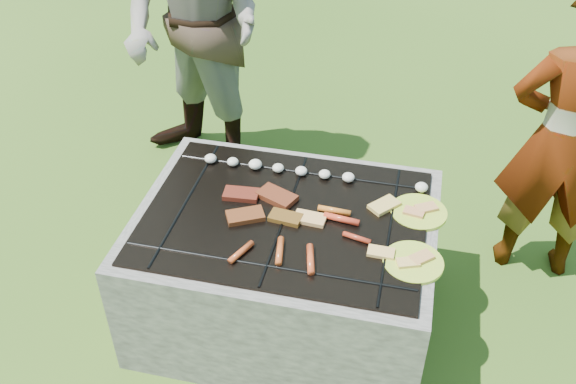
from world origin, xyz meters
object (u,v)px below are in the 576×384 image
at_px(fire_pit, 286,269).
at_px(bystander, 194,26).
at_px(plate_near, 413,262).
at_px(plate_far, 419,212).
at_px(cook, 564,141).

bearing_deg(fire_pit, bystander, 125.57).
bearing_deg(bystander, plate_near, -15.83).
bearing_deg(plate_near, plate_far, 90.02).
height_order(plate_far, bystander, bystander).
bearing_deg(bystander, plate_far, -7.53).
height_order(cook, bystander, bystander).
height_order(plate_far, plate_near, same).
xyz_separation_m(plate_near, cook, (0.61, 0.80, 0.15)).
height_order(plate_near, cook, cook).
bearing_deg(cook, plate_far, 35.47).
bearing_deg(cook, bystander, -15.35).
bearing_deg(plate_near, bystander, 137.00).
xyz_separation_m(fire_pit, cook, (1.17, 0.63, 0.48)).
xyz_separation_m(fire_pit, bystander, (-0.77, 1.08, 0.66)).
xyz_separation_m(cook, bystander, (-1.94, 0.45, 0.18)).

